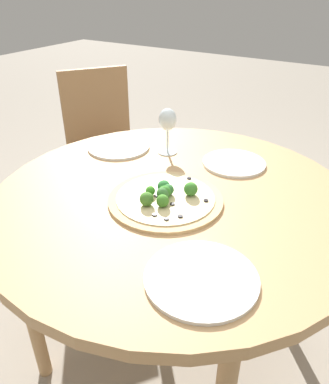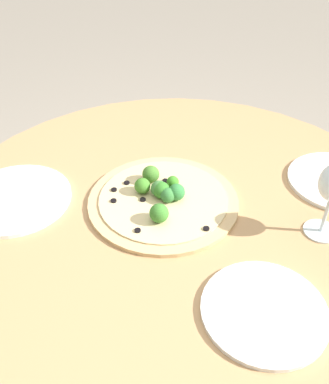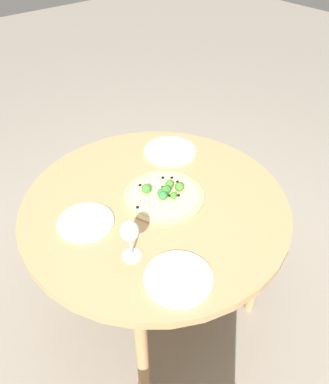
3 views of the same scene
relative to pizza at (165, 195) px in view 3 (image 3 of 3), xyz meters
The scene contains 7 objects.
ground_plane 0.77m from the pizza, ahead, with size 12.00×12.00×0.00m, color gray.
dining_table 0.09m from the pizza, ahead, with size 1.17×1.17×0.75m.
pizza is the anchor object (origin of this frame).
wine_glass 0.38m from the pizza, 30.15° to the left, with size 0.07×0.07×0.18m.
plate_near 0.36m from the pizza, 134.34° to the right, with size 0.27×0.27×0.01m.
plate_far 0.36m from the pizza, 13.02° to the right, with size 0.23×0.23×0.01m.
plate_side 0.45m from the pizza, 56.48° to the left, with size 0.25×0.25×0.01m.
Camera 3 is at (0.75, 0.96, 1.84)m, focal length 35.00 mm.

